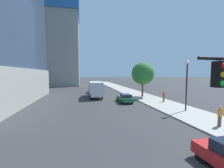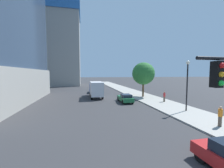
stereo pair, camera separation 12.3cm
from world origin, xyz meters
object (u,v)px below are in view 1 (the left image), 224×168
box_truck (95,89)px  street_lamp (187,79)px  construction_building (61,44)px  car_blue (93,90)px  pedestrian_red_shirt (164,96)px  pedestrian_orange_shirt (220,116)px  car_green (125,98)px  street_tree (143,74)px

box_truck → street_lamp: bearing=-52.5°
construction_building → car_blue: size_ratio=8.30×
construction_building → pedestrian_red_shirt: bearing=-62.4°
car_blue → pedestrian_orange_shirt: bearing=-70.3°
car_green → car_blue: size_ratio=0.89×
pedestrian_red_shirt → street_lamp: bearing=-95.6°
construction_building → car_green: construction_building is taller
construction_building → street_tree: (19.79, -34.58, -12.22)m
box_truck → pedestrian_red_shirt: size_ratio=4.18×
street_lamp → pedestrian_red_shirt: (0.56, 5.67, -3.16)m
street_lamp → car_green: size_ratio=1.47×
car_blue → pedestrian_orange_shirt: (9.07, -25.33, 0.37)m
street_tree → car_green: street_tree is taller
construction_building → pedestrian_orange_shirt: 56.92m
car_green → pedestrian_red_shirt: (6.23, -1.54, 0.29)m
box_truck → pedestrian_red_shirt: (10.55, -7.36, -0.77)m
street_lamp → construction_building: bearing=114.0°
car_blue → car_green: bearing=-71.6°
car_green → pedestrian_orange_shirt: (4.75, -12.36, 0.35)m
construction_building → street_lamp: 51.85m
car_blue → pedestrian_orange_shirt: pedestrian_orange_shirt is taller
car_green → street_lamp: bearing=-51.8°
car_blue → pedestrian_red_shirt: 17.94m
pedestrian_red_shirt → street_tree: bearing=102.0°
street_lamp → street_tree: 11.35m
car_blue → pedestrian_red_shirt: size_ratio=2.79×
street_lamp → box_truck: street_lamp is taller
street_tree → car_blue: street_tree is taller
pedestrian_red_shirt → pedestrian_orange_shirt: bearing=-97.8°
pedestrian_orange_shirt → street_lamp: bearing=79.9°
car_green → box_truck: bearing=126.6°
construction_building → pedestrian_orange_shirt: construction_building is taller
street_tree → box_truck: street_tree is taller
street_lamp → car_blue: (-9.99, 20.18, -3.47)m
street_lamp → pedestrian_orange_shirt: bearing=-100.1°
pedestrian_red_shirt → car_green: bearing=166.1°
construction_building → street_tree: construction_building is taller
construction_building → car_green: size_ratio=9.28×
street_tree → pedestrian_orange_shirt: (-0.28, -16.47, -3.72)m
box_truck → pedestrian_red_shirt: 12.89m
street_lamp → car_green: 9.79m
car_green → car_blue: 13.67m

